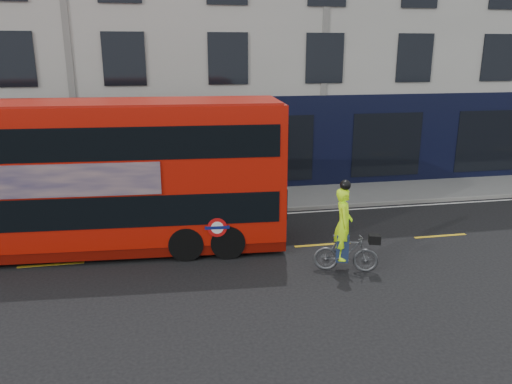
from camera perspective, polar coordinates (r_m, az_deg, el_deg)
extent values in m
plane|color=black|center=(13.98, -23.54, -10.13)|extent=(120.00, 120.00, 0.00)
cube|color=slate|center=(19.92, -19.74, -1.87)|extent=(60.00, 3.00, 0.12)
cube|color=gray|center=(18.51, -20.40, -3.25)|extent=(60.00, 0.12, 0.13)
cube|color=#ADABA3|center=(25.55, -19.19, 18.85)|extent=(50.00, 10.00, 15.00)
cube|color=black|center=(20.88, -19.66, 4.43)|extent=(50.00, 0.08, 4.00)
cube|color=silver|center=(18.25, -20.52, -3.73)|extent=(58.00, 0.10, 0.01)
cube|color=#B71307|center=(15.25, -18.03, 2.22)|extent=(11.11, 3.21, 3.94)
cube|color=#5B0903|center=(15.86, -17.38, -5.24)|extent=(11.11, 3.16, 0.30)
cube|color=black|center=(15.47, -17.76, -0.92)|extent=(10.68, 3.22, 0.90)
cube|color=black|center=(15.05, -18.37, 6.00)|extent=(10.68, 3.22, 0.90)
cube|color=#97140A|center=(14.93, -18.69, 9.65)|extent=(10.89, 3.10, 0.08)
cube|color=black|center=(15.40, 2.78, -0.24)|extent=(0.19, 2.24, 0.90)
cube|color=black|center=(14.98, 2.87, 6.74)|extent=(0.19, 2.24, 0.90)
cube|color=tan|center=(14.26, -22.91, 1.13)|extent=(5.97, 0.44, 0.90)
cylinder|color=red|center=(14.15, -4.45, -4.08)|extent=(0.56, 0.06, 0.56)
cylinder|color=white|center=(14.15, -4.45, -4.08)|extent=(0.36, 0.04, 0.36)
cube|color=#0C1459|center=(14.14, -4.45, -4.09)|extent=(0.70, 0.07, 0.09)
cylinder|color=black|center=(15.53, -3.54, -4.17)|extent=(1.16, 2.60, 1.00)
cylinder|color=black|center=(15.52, -7.97, -4.32)|extent=(1.16, 2.60, 1.00)
imported|color=#4C4F52|center=(13.82, 10.25, -6.91)|extent=(1.81, 1.00, 1.05)
imported|color=#BCFF12|center=(13.51, 9.96, -3.61)|extent=(0.66, 0.83, 1.96)
cube|color=black|center=(13.73, 13.41, -5.27)|extent=(0.36, 0.32, 0.24)
cube|color=#1A2645|center=(13.74, 9.83, -6.18)|extent=(0.44, 0.49, 0.76)
sphere|color=black|center=(13.20, 10.18, 0.78)|extent=(0.28, 0.28, 0.28)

